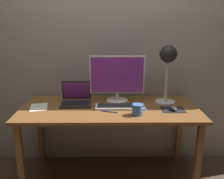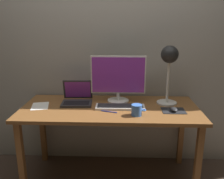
# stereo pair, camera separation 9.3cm
# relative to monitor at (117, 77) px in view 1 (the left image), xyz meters

# --- Properties ---
(ground_plane) EXTENTS (4.80, 4.80, 0.00)m
(ground_plane) POSITION_rel_monitor_xyz_m (-0.07, -0.16, -0.98)
(ground_plane) COLOR #47382D
(ground_plane) RESTS_ON ground
(back_wall) EXTENTS (4.80, 0.06, 2.60)m
(back_wall) POSITION_rel_monitor_xyz_m (-0.07, 0.24, 0.32)
(back_wall) COLOR #9E998E
(back_wall) RESTS_ON ground
(desk) EXTENTS (1.60, 0.70, 0.74)m
(desk) POSITION_rel_monitor_xyz_m (-0.07, -0.16, -0.32)
(desk) COLOR brown
(desk) RESTS_ON ground
(monitor) EXTENTS (0.52, 0.21, 0.44)m
(monitor) POSITION_rel_monitor_xyz_m (0.00, 0.00, 0.00)
(monitor) COLOR silver
(monitor) RESTS_ON desk
(keyboard_main) EXTENTS (0.44, 0.14, 0.03)m
(keyboard_main) POSITION_rel_monitor_xyz_m (0.02, -0.18, -0.23)
(keyboard_main) COLOR silver
(keyboard_main) RESTS_ON desk
(laptop) EXTENTS (0.29, 0.25, 0.21)m
(laptop) POSITION_rel_monitor_xyz_m (-0.39, -0.05, -0.18)
(laptop) COLOR #28282B
(laptop) RESTS_ON desk
(desk_lamp) EXTENTS (0.19, 0.19, 0.54)m
(desk_lamp) POSITION_rel_monitor_xyz_m (0.46, -0.04, 0.16)
(desk_lamp) COLOR beige
(desk_lamp) RESTS_ON desk
(mousepad) EXTENTS (0.20, 0.16, 0.00)m
(mousepad) POSITION_rel_monitor_xyz_m (0.49, -0.24, -0.24)
(mousepad) COLOR black
(mousepad) RESTS_ON desk
(mouse) EXTENTS (0.06, 0.10, 0.03)m
(mouse) POSITION_rel_monitor_xyz_m (0.49, -0.25, -0.22)
(mouse) COLOR #28282B
(mouse) RESTS_ON mousepad
(coffee_mug) EXTENTS (0.12, 0.09, 0.09)m
(coffee_mug) POSITION_rel_monitor_xyz_m (0.16, -0.35, -0.19)
(coffee_mug) COLOR #3F72CC
(coffee_mug) RESTS_ON desk
(paper_sheet_near_mouse) EXTENTS (0.19, 0.24, 0.00)m
(paper_sheet_near_mouse) POSITION_rel_monitor_xyz_m (-0.71, -0.16, -0.24)
(paper_sheet_near_mouse) COLOR white
(paper_sheet_near_mouse) RESTS_ON desk
(pen) EXTENTS (0.14, 0.05, 0.01)m
(pen) POSITION_rel_monitor_xyz_m (-0.07, -0.29, -0.23)
(pen) COLOR #2633A5
(pen) RESTS_ON desk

